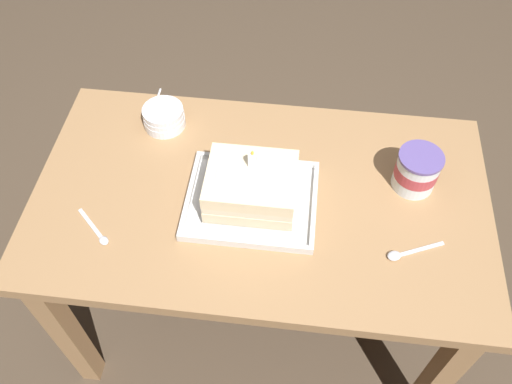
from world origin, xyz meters
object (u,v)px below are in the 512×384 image
foil_tray (251,201)px  ice_cream_tub (417,170)px  serving_spoon_near_tray (400,254)px  serving_spoon_by_bowls (99,235)px  birthday_cake (251,186)px  bowl_stack (164,117)px

foil_tray → ice_cream_tub: (0.42, 0.11, 0.05)m
serving_spoon_near_tray → serving_spoon_by_bowls: (-0.74, -0.03, -0.00)m
birthday_cake → serving_spoon_by_bowls: birthday_cake is taller
foil_tray → ice_cream_tub: 0.44m
foil_tray → birthday_cake: (0.00, 0.00, 0.06)m
birthday_cake → ice_cream_tub: size_ratio=1.92×
foil_tray → ice_cream_tub: ice_cream_tub is taller
foil_tray → birthday_cake: 0.06m
ice_cream_tub → serving_spoon_near_tray: size_ratio=0.79×
foil_tray → serving_spoon_by_bowls: size_ratio=3.02×
birthday_cake → serving_spoon_by_bowls: (-0.36, -0.15, -0.07)m
foil_tray → birthday_cake: size_ratio=1.51×
ice_cream_tub → serving_spoon_by_bowls: 0.83m
serving_spoon_near_tray → ice_cream_tub: bearing=79.8°
birthday_cake → serving_spoon_by_bowls: size_ratio=2.00×
foil_tray → birthday_cake: bearing=90.0°
foil_tray → bowl_stack: bowl_stack is taller
bowl_stack → serving_spoon_near_tray: bowl_stack is taller
bowl_stack → serving_spoon_near_tray: (0.66, -0.37, -0.02)m
foil_tray → serving_spoon_by_bowls: 0.39m
serving_spoon_near_tray → foil_tray: bearing=163.1°
bowl_stack → foil_tray: bearing=-41.3°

